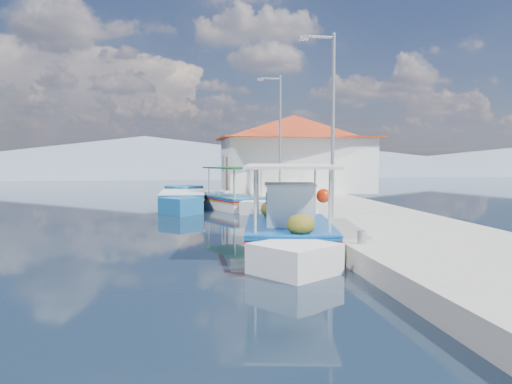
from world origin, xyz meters
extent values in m
plane|color=black|center=(0.00, 0.00, 0.00)|extent=(160.00, 160.00, 0.00)
cube|color=#A09E96|center=(5.90, 6.00, 0.25)|extent=(5.00, 44.00, 0.50)
cylinder|color=#A5A8AD|center=(3.80, -3.00, 0.65)|extent=(0.20, 0.20, 0.30)
cylinder|color=#A5A8AD|center=(3.80, 2.00, 0.65)|extent=(0.20, 0.20, 0.30)
cylinder|color=#A5A8AD|center=(3.80, 8.00, 0.65)|extent=(0.20, 0.20, 0.30)
cylinder|color=#A5A8AD|center=(3.80, 14.00, 0.65)|extent=(0.20, 0.20, 0.30)
cube|color=white|center=(2.52, -0.95, 0.22)|extent=(2.83, 4.57, 0.93)
cube|color=white|center=(2.05, 1.84, 0.33)|extent=(2.17, 2.17, 1.03)
cube|color=white|center=(2.96, -3.66, 0.22)|extent=(2.11, 2.11, 0.89)
cube|color=#0B4D9B|center=(2.52, -0.95, 0.65)|extent=(2.92, 4.70, 0.06)
cube|color=maroon|center=(2.52, -0.95, 0.57)|extent=(2.92, 4.70, 0.05)
cube|color=gold|center=(2.52, -0.95, 0.50)|extent=(2.92, 4.70, 0.04)
cube|color=#0B4D9B|center=(2.52, -0.95, 0.72)|extent=(2.93, 4.66, 0.05)
cube|color=brown|center=(2.52, -0.95, 0.69)|extent=(2.65, 4.45, 0.05)
cube|color=white|center=(2.56, -1.25, 1.23)|extent=(1.38, 1.46, 1.08)
cube|color=silver|center=(2.56, -1.25, 1.79)|extent=(1.51, 1.57, 0.06)
cylinder|color=beige|center=(1.37, 0.67, 1.48)|extent=(0.07, 0.07, 1.57)
cylinder|color=beige|center=(3.08, 0.96, 1.48)|extent=(0.07, 0.07, 1.57)
cylinder|color=beige|center=(1.96, -2.86, 1.48)|extent=(0.07, 0.07, 1.57)
cylinder|color=beige|center=(3.66, -2.58, 1.48)|extent=(0.07, 0.07, 1.57)
cube|color=silver|center=(2.52, -0.95, 2.26)|extent=(2.94, 4.58, 0.07)
ellipsoid|color=#474813|center=(1.90, 0.34, 0.97)|extent=(0.75, 0.82, 0.56)
ellipsoid|color=#474813|center=(2.50, 0.94, 0.92)|extent=(0.63, 0.69, 0.47)
ellipsoid|color=#474813|center=(3.00, -2.67, 0.94)|extent=(0.67, 0.74, 0.50)
sphere|color=red|center=(3.39, -0.21, 1.43)|extent=(0.39, 0.39, 0.39)
cube|color=white|center=(2.16, 9.73, 0.19)|extent=(2.79, 3.60, 0.81)
cube|color=white|center=(2.97, 11.72, 0.29)|extent=(1.62, 1.62, 0.90)
cube|color=white|center=(1.38, 7.81, 0.19)|extent=(1.57, 1.57, 0.77)
cube|color=#0B4D9B|center=(2.16, 9.73, 0.57)|extent=(2.87, 3.71, 0.05)
cube|color=maroon|center=(2.16, 9.73, 0.50)|extent=(2.87, 3.71, 0.04)
cube|color=gold|center=(2.16, 9.73, 0.44)|extent=(2.87, 3.71, 0.03)
cube|color=#185E94|center=(2.16, 9.73, 0.63)|extent=(2.88, 3.69, 0.04)
cube|color=brown|center=(2.16, 9.73, 0.60)|extent=(2.64, 3.49, 0.04)
cylinder|color=beige|center=(2.03, 11.23, 1.29)|extent=(0.06, 0.06, 1.37)
cylinder|color=beige|center=(3.30, 10.72, 1.29)|extent=(0.06, 0.06, 1.37)
cylinder|color=beige|center=(1.02, 8.75, 1.29)|extent=(0.06, 0.06, 1.37)
cylinder|color=beige|center=(2.29, 8.23, 1.29)|extent=(0.06, 0.06, 1.37)
cube|color=#0D4116|center=(2.16, 9.73, 1.97)|extent=(2.87, 3.63, 0.06)
cube|color=#185E94|center=(-0.25, 10.54, 0.24)|extent=(2.13, 3.85, 1.05)
cube|color=#185E94|center=(-0.34, 13.06, 0.38)|extent=(2.03, 2.03, 1.16)
cube|color=#185E94|center=(-0.16, 8.09, 0.24)|extent=(1.97, 1.97, 1.00)
cube|color=#0B4D9B|center=(-0.25, 10.54, 0.73)|extent=(2.19, 3.96, 0.07)
cube|color=maroon|center=(-0.25, 10.54, 0.64)|extent=(2.19, 3.96, 0.06)
cube|color=gold|center=(-0.25, 10.54, 0.56)|extent=(2.19, 3.96, 0.04)
cube|color=white|center=(-0.25, 10.54, 0.81)|extent=(2.21, 3.92, 0.06)
cube|color=brown|center=(-0.25, 10.54, 0.78)|extent=(1.97, 3.76, 0.06)
cube|color=white|center=(6.20, 15.00, 2.00)|extent=(8.00, 6.00, 3.00)
cube|color=#A63417|center=(6.20, 15.00, 3.55)|extent=(8.64, 6.48, 0.10)
pyramid|color=#A63417|center=(6.20, 15.00, 4.20)|extent=(10.49, 10.49, 1.40)
cube|color=brown|center=(2.22, 14.00, 1.50)|extent=(0.06, 1.00, 2.00)
cube|color=#0B4D9B|center=(2.22, 16.50, 2.10)|extent=(0.06, 1.20, 0.90)
cylinder|color=#A5A8AD|center=(4.60, 2.00, 3.50)|extent=(0.12, 0.12, 6.00)
cylinder|color=#A5A8AD|center=(4.10, 2.00, 6.35)|extent=(1.00, 0.08, 0.08)
cube|color=#A5A8AD|center=(3.60, 2.00, 6.30)|extent=(0.30, 0.14, 0.14)
cylinder|color=#A5A8AD|center=(4.60, 11.00, 3.50)|extent=(0.12, 0.12, 6.00)
cylinder|color=#A5A8AD|center=(4.10, 11.00, 6.35)|extent=(1.00, 0.08, 0.08)
cube|color=#A5A8AD|center=(3.60, 11.00, 6.30)|extent=(0.30, 0.14, 0.14)
cone|color=slate|center=(-5.00, 56.00, 2.45)|extent=(96.00, 96.00, 5.50)
cone|color=slate|center=(25.00, 56.00, 1.60)|extent=(76.80, 76.80, 3.80)
camera|label=1|loc=(-0.34, -14.35, 2.53)|focal=36.15mm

